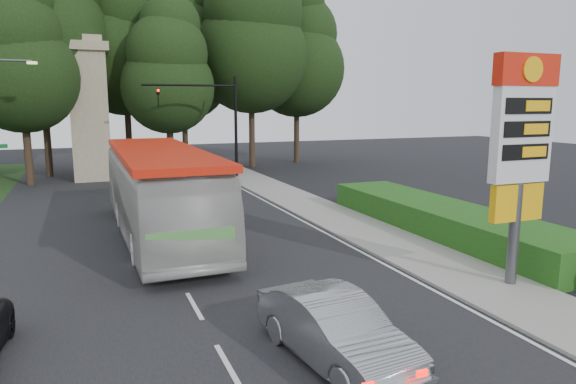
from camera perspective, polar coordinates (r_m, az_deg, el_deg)
name	(u,v)px	position (r m, az deg, el deg)	size (l,w,h in m)	color
ground	(235,379)	(11.04, -5.95, -19.94)	(120.00, 120.00, 0.00)	black
road_surface	(155,236)	(22.09, -14.55, -4.80)	(14.00, 80.00, 0.02)	black
sidewalk_right	(338,218)	(24.55, 5.54, -2.94)	(3.00, 80.00, 0.12)	gray
hedge	(444,220)	(22.76, 16.97, -2.95)	(3.00, 14.00, 1.20)	#1D5015
gas_station_pylon	(522,139)	(16.28, 24.52, 5.35)	(2.10, 0.45, 6.85)	#59595E
traffic_signal_mast	(216,116)	(34.26, -7.98, 8.41)	(6.10, 0.35, 7.20)	black
monument	(89,108)	(39.25, -21.25, 8.65)	(3.00, 3.00, 10.05)	gray
tree_center_left	(37,10)	(42.82, -26.12, 17.68)	(10.08, 10.08, 19.80)	#2D2116
tree_center_right	(123,33)	(44.73, -17.83, 16.51)	(9.24, 9.24, 18.15)	#2D2116
tree_east_near	(182,54)	(47.22, -11.66, 14.76)	(8.12, 8.12, 15.95)	#2D2116
tree_east_mid	(251,31)	(44.75, -4.17, 17.37)	(9.52, 9.52, 18.70)	#2D2116
tree_far_east	(297,49)	(48.22, 0.99, 15.65)	(8.68, 8.68, 17.05)	#2D2116
tree_monument_left	(19,53)	(38.54, -27.68, 13.52)	(7.28, 7.28, 14.30)	#2D2116
tree_monument_right	(167,68)	(39.30, -13.26, 13.29)	(6.72, 6.72, 13.20)	#2D2116
transit_bus	(160,194)	(21.54, -14.06, -0.18)	(3.08, 13.17, 3.67)	silver
sedan_silver	(335,330)	(11.30, 5.26, -15.00)	(1.56, 4.46, 1.47)	#989C9F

